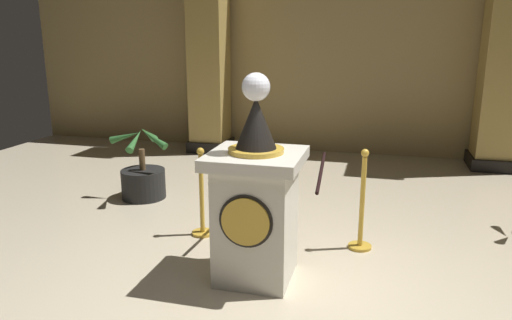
{
  "coord_description": "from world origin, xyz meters",
  "views": [
    {
      "loc": [
        0.67,
        -3.62,
        2.12
      ],
      "look_at": [
        -0.36,
        0.23,
        1.1
      ],
      "focal_mm": 33.84,
      "sensor_mm": 36.0,
      "label": 1
    }
  ],
  "objects_px": {
    "potted_palm_left": "(143,178)",
    "stanchion_far": "(202,205)",
    "stanchion_near": "(362,214)",
    "pedestal_clock": "(256,202)"
  },
  "relations": [
    {
      "from": "stanchion_near",
      "to": "potted_palm_left",
      "type": "distance_m",
      "value": 3.05
    },
    {
      "from": "potted_palm_left",
      "to": "stanchion_near",
      "type": "bearing_deg",
      "value": -16.85
    },
    {
      "from": "pedestal_clock",
      "to": "stanchion_near",
      "type": "xyz_separation_m",
      "value": [
        0.88,
        0.87,
        -0.35
      ]
    },
    {
      "from": "pedestal_clock",
      "to": "stanchion_far",
      "type": "distance_m",
      "value": 1.2
    },
    {
      "from": "stanchion_near",
      "to": "stanchion_far",
      "type": "relative_size",
      "value": 1.07
    },
    {
      "from": "potted_palm_left",
      "to": "stanchion_far",
      "type": "bearing_deg",
      "value": -38.48
    },
    {
      "from": "pedestal_clock",
      "to": "stanchion_far",
      "type": "bearing_deg",
      "value": 136.11
    },
    {
      "from": "pedestal_clock",
      "to": "potted_palm_left",
      "type": "distance_m",
      "value": 2.72
    },
    {
      "from": "stanchion_far",
      "to": "stanchion_near",
      "type": "bearing_deg",
      "value": 2.85
    },
    {
      "from": "stanchion_near",
      "to": "stanchion_far",
      "type": "height_order",
      "value": "stanchion_near"
    }
  ]
}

